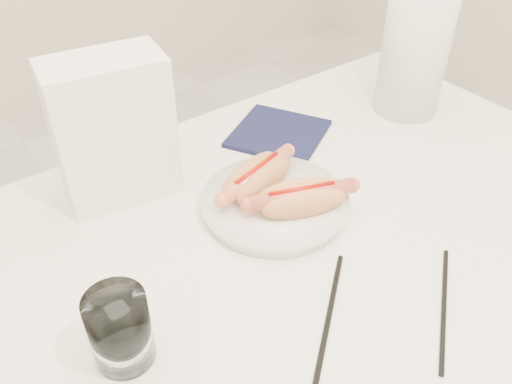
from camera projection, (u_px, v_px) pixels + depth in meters
table at (290, 285)px, 0.79m from camera, size 1.20×0.80×0.75m
plate at (275, 205)px, 0.82m from camera, size 0.22×0.22×0.02m
hotdog_left at (257, 178)px, 0.83m from camera, size 0.16×0.09×0.04m
hotdog_right at (301, 198)px, 0.79m from camera, size 0.16×0.10×0.04m
water_glass at (120, 329)px, 0.59m from camera, size 0.07×0.07×0.10m
chopstick_near at (328, 322)px, 0.66m from camera, size 0.18×0.15×0.01m
chopstick_far at (444, 307)px, 0.67m from camera, size 0.17×0.13×0.01m
napkin_box at (113, 130)px, 0.79m from camera, size 0.18×0.12×0.23m
navy_napkin at (278, 133)px, 0.99m from camera, size 0.21×0.21×0.01m
paper_towel_roll at (416, 42)px, 0.98m from camera, size 0.16×0.16×0.27m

